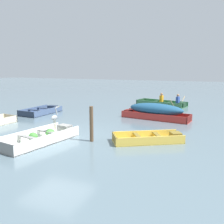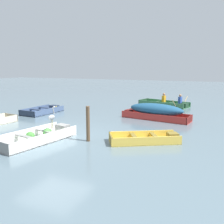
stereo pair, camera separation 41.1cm
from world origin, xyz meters
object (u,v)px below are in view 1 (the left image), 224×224
skiff_red_mid_moored (155,110)px  mooring_post (91,124)px  skiff_yellow_far_moored (151,139)px  heron_on_dinghy (55,117)px  rowboat_green_with_crew (164,103)px  dinghy_white_foreground (43,137)px  skiff_slate_blue_near_moored (42,111)px

skiff_red_mid_moored → mooring_post: bearing=-105.2°
skiff_yellow_far_moored → mooring_post: size_ratio=2.00×
skiff_red_mid_moored → heron_on_dinghy: (-2.69, -5.10, 0.41)m
skiff_red_mid_moored → mooring_post: (-1.31, -4.81, 0.20)m
rowboat_green_with_crew → mooring_post: mooring_post is taller
dinghy_white_foreground → heron_on_dinghy: size_ratio=3.75×
heron_on_dinghy → mooring_post: size_ratio=0.64×
skiff_yellow_far_moored → heron_on_dinghy: 3.65m
skiff_red_mid_moored → heron_on_dinghy: size_ratio=4.35×
skiff_slate_blue_near_moored → skiff_red_mid_moored: 6.57m
skiff_yellow_far_moored → skiff_red_mid_moored: bearing=100.1°
dinghy_white_foreground → skiff_red_mid_moored: skiff_red_mid_moored is taller
skiff_slate_blue_near_moored → skiff_red_mid_moored: (6.51, 0.87, 0.34)m
dinghy_white_foreground → skiff_slate_blue_near_moored: bearing=127.4°
skiff_slate_blue_near_moored → skiff_red_mid_moored: size_ratio=0.69×
skiff_red_mid_moored → skiff_yellow_far_moored: size_ratio=1.40×
skiff_yellow_far_moored → mooring_post: 2.23m
skiff_slate_blue_near_moored → skiff_yellow_far_moored: (7.23, -3.18, -0.00)m
rowboat_green_with_crew → mooring_post: bearing=-95.7°
mooring_post → skiff_slate_blue_near_moored: bearing=142.9°
dinghy_white_foreground → skiff_yellow_far_moored: dinghy_white_foreground is taller
rowboat_green_with_crew → skiff_red_mid_moored: bearing=-85.5°
dinghy_white_foreground → rowboat_green_with_crew: rowboat_green_with_crew is taller
skiff_slate_blue_near_moored → heron_on_dinghy: heron_on_dinghy is taller
skiff_slate_blue_near_moored → heron_on_dinghy: bearing=-47.9°
dinghy_white_foreground → heron_on_dinghy: (0.30, 0.37, 0.72)m
skiff_slate_blue_near_moored → skiff_red_mid_moored: bearing=7.6°
skiff_red_mid_moored → rowboat_green_with_crew: rowboat_green_with_crew is taller
skiff_slate_blue_near_moored → heron_on_dinghy: size_ratio=3.00×
heron_on_dinghy → skiff_slate_blue_near_moored: bearing=132.1°
dinghy_white_foreground → skiff_yellow_far_moored: size_ratio=1.20×
skiff_yellow_far_moored → rowboat_green_with_crew: size_ratio=0.72×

